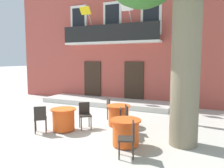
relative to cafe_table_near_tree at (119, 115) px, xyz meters
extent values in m
plane|color=beige|center=(-1.50, -0.67, -0.39)|extent=(120.00, 120.00, 0.00)
cube|color=#B24C42|center=(-2.19, 6.33, 3.36)|extent=(13.00, 4.00, 7.50)
cube|color=#332319|center=(-3.49, 4.30, 0.76)|extent=(1.10, 0.08, 2.30)
cube|color=#332319|center=(-0.89, 4.30, 0.76)|extent=(1.10, 0.08, 2.30)
cube|color=silver|center=(-4.39, 4.29, 4.26)|extent=(1.10, 0.08, 1.90)
cube|color=black|center=(-4.39, 4.26, 4.26)|extent=(0.84, 0.04, 1.60)
cube|color=silver|center=(-2.19, 4.29, 4.26)|extent=(1.10, 0.08, 1.90)
cube|color=black|center=(-2.19, 4.26, 4.26)|extent=(0.84, 0.04, 1.60)
cube|color=silver|center=(0.01, 4.29, 4.26)|extent=(1.10, 0.08, 1.90)
cube|color=black|center=(0.01, 4.26, 4.26)|extent=(0.84, 0.04, 1.60)
cube|color=silver|center=(-2.19, 4.01, 2.95)|extent=(5.60, 0.65, 0.12)
cube|color=black|center=(-2.19, 3.71, 3.46)|extent=(5.60, 0.06, 0.90)
cylinder|color=#B2B2B7|center=(-3.39, 3.83, 4.36)|extent=(0.04, 0.95, 1.33)
cube|color=yellow|center=(-3.39, 3.38, 4.66)|extent=(0.60, 0.29, 0.38)
cylinder|color=#B2B2B7|center=(-0.99, 3.83, 4.36)|extent=(0.04, 0.95, 1.33)
cube|color=white|center=(-0.99, 3.38, 4.66)|extent=(0.60, 0.29, 0.38)
cylinder|color=slate|center=(-4.49, 4.03, 3.17)|extent=(0.26, 0.26, 0.32)
ellipsoid|color=#2D7533|center=(-4.49, 4.03, 3.46)|extent=(0.34, 0.34, 0.26)
cylinder|color=#995638|center=(-2.96, 4.03, 3.17)|extent=(0.30, 0.30, 0.32)
ellipsoid|color=#38843D|center=(-2.96, 4.03, 3.46)|extent=(0.39, 0.39, 0.27)
cylinder|color=#995638|center=(-1.42, 4.03, 3.13)|extent=(0.30, 0.30, 0.25)
ellipsoid|color=#38843D|center=(-1.42, 4.03, 3.48)|extent=(0.39, 0.39, 0.45)
cylinder|color=slate|center=(0.11, 4.03, 3.15)|extent=(0.32, 0.32, 0.29)
ellipsoid|color=#4C8E38|center=(0.11, 4.03, 3.48)|extent=(0.41, 0.41, 0.36)
cube|color=silver|center=(-2.19, 3.40, -0.27)|extent=(7.08, 1.86, 0.25)
cylinder|color=#7F755B|center=(2.41, -0.98, 1.76)|extent=(0.79, 0.79, 4.31)
cylinder|color=#EA561E|center=(0.00, 0.00, -0.02)|extent=(0.74, 0.74, 0.68)
cylinder|color=#EA561E|center=(0.00, 0.00, 0.35)|extent=(0.86, 0.86, 0.04)
cylinder|color=#2D2823|center=(0.00, 0.00, -0.38)|extent=(0.44, 0.44, 0.03)
cylinder|color=#2D2823|center=(0.30, -0.89, -0.17)|extent=(0.04, 0.04, 0.45)
cylinder|color=#2D2823|center=(0.13, -0.59, -0.17)|extent=(0.04, 0.04, 0.45)
cylinder|color=#2D2823|center=(0.60, -0.72, -0.17)|extent=(0.04, 0.04, 0.45)
cylinder|color=#2D2823|center=(0.43, -0.42, -0.17)|extent=(0.04, 0.04, 0.45)
cube|color=#2D2823|center=(0.36, -0.66, 0.08)|extent=(0.54, 0.54, 0.04)
cube|color=#2D2823|center=(0.52, -0.57, 0.31)|extent=(0.22, 0.35, 0.42)
cylinder|color=#2D2823|center=(-0.47, 0.81, -0.17)|extent=(0.04, 0.04, 0.45)
cylinder|color=#2D2823|center=(-0.25, 0.55, -0.17)|extent=(0.04, 0.04, 0.45)
cylinder|color=#2D2823|center=(-0.73, 0.59, -0.17)|extent=(0.04, 0.04, 0.45)
cylinder|color=#2D2823|center=(-0.51, 0.33, -0.17)|extent=(0.04, 0.04, 0.45)
cube|color=#2D2823|center=(-0.49, 0.57, 0.08)|extent=(0.56, 0.56, 0.04)
cube|color=#2D2823|center=(-0.63, 0.45, 0.31)|extent=(0.28, 0.31, 0.42)
cylinder|color=#EA561E|center=(-1.49, -1.30, -0.02)|extent=(0.74, 0.74, 0.68)
cylinder|color=#EA561E|center=(-1.49, -1.30, 0.35)|extent=(0.86, 0.86, 0.04)
cylinder|color=#2D2823|center=(-1.49, -1.30, -0.38)|extent=(0.44, 0.44, 0.03)
cylinder|color=#2D2823|center=(-2.32, -1.74, -0.17)|extent=(0.04, 0.04, 0.45)
cylinder|color=#2D2823|center=(-2.05, -1.53, -0.17)|extent=(0.04, 0.04, 0.45)
cylinder|color=#2D2823|center=(-2.10, -2.01, -0.17)|extent=(0.04, 0.04, 0.45)
cylinder|color=#2D2823|center=(-1.84, -1.80, -0.17)|extent=(0.04, 0.04, 0.45)
cube|color=#2D2823|center=(-2.08, -1.77, 0.08)|extent=(0.56, 0.56, 0.04)
cube|color=#2D2823|center=(-1.96, -1.91, 0.31)|extent=(0.32, 0.27, 0.42)
cylinder|color=#2D2823|center=(-0.69, -0.82, -0.17)|extent=(0.04, 0.04, 0.45)
cylinder|color=#2D2823|center=(-0.95, -1.04, -0.17)|extent=(0.04, 0.04, 0.45)
cylinder|color=#2D2823|center=(-0.92, -0.56, -0.17)|extent=(0.04, 0.04, 0.45)
cylinder|color=#2D2823|center=(-1.17, -0.79, -0.17)|extent=(0.04, 0.04, 0.45)
cube|color=#2D2823|center=(-0.93, -0.80, 0.08)|extent=(0.56, 0.56, 0.04)
cube|color=#2D2823|center=(-1.05, -0.67, 0.31)|extent=(0.31, 0.28, 0.42)
cylinder|color=#EA561E|center=(0.94, -1.72, -0.02)|extent=(0.74, 0.74, 0.68)
cylinder|color=#EA561E|center=(0.94, -1.72, 0.35)|extent=(0.86, 0.86, 0.04)
cylinder|color=#2D2823|center=(0.94, -1.72, -0.38)|extent=(0.44, 0.44, 0.03)
cylinder|color=#2D2823|center=(0.79, -0.80, -0.17)|extent=(0.04, 0.04, 0.45)
cylinder|color=#2D2823|center=(0.91, -1.12, -0.17)|extent=(0.04, 0.04, 0.45)
cylinder|color=#2D2823|center=(0.47, -0.92, -0.17)|extent=(0.04, 0.04, 0.45)
cylinder|color=#2D2823|center=(0.59, -1.24, -0.17)|extent=(0.04, 0.04, 0.45)
cube|color=#2D2823|center=(0.69, -1.02, 0.08)|extent=(0.51, 0.51, 0.04)
cube|color=#2D2823|center=(0.52, -1.08, 0.31)|extent=(0.17, 0.37, 0.42)
cylinder|color=#2D2823|center=(1.13, -2.64, -0.17)|extent=(0.04, 0.04, 0.45)
cylinder|color=#2D2823|center=(1.00, -2.33, -0.17)|extent=(0.04, 0.04, 0.45)
cylinder|color=#2D2823|center=(1.44, -2.52, -0.17)|extent=(0.04, 0.04, 0.45)
cylinder|color=#2D2823|center=(1.32, -2.20, -0.17)|extent=(0.04, 0.04, 0.45)
cube|color=#2D2823|center=(1.22, -2.42, 0.08)|extent=(0.52, 0.52, 0.04)
cube|color=#2D2823|center=(1.39, -2.35, 0.31)|extent=(0.18, 0.37, 0.42)
cylinder|color=#384260|center=(2.26, 1.24, 0.02)|extent=(0.14, 0.14, 0.83)
cylinder|color=#384260|center=(2.44, 1.24, 0.02)|extent=(0.14, 0.14, 0.83)
cube|color=teal|center=(2.35, 1.24, 0.71)|extent=(0.35, 0.24, 0.56)
sphere|color=beige|center=(2.35, 1.24, 1.11)|extent=(0.22, 0.22, 0.22)
cylinder|color=beige|center=(2.13, 1.24, 0.71)|extent=(0.09, 0.09, 0.52)
cylinder|color=beige|center=(2.57, 1.24, 0.71)|extent=(0.09, 0.09, 0.52)
camera|label=1|loc=(3.17, -7.54, 2.04)|focal=36.54mm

